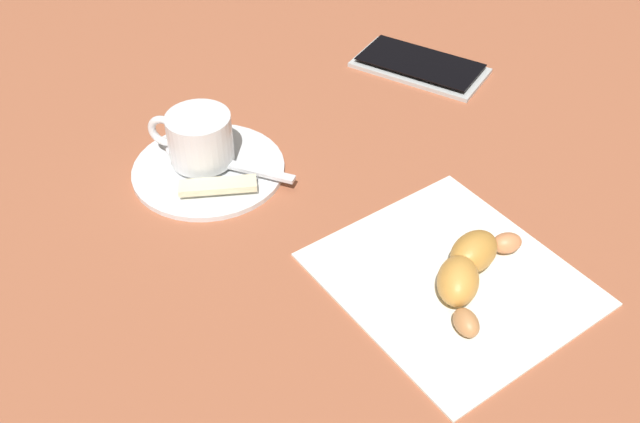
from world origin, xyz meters
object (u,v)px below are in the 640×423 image
object	(u,v)px
sugar_packet	(218,186)
cell_phone	(420,66)
espresso_cup	(199,137)
croissant	(469,268)
saucer	(208,167)
napkin	(451,278)
teaspoon	(207,158)

from	to	relation	value
sugar_packet	cell_phone	size ratio (longest dim) A/B	0.43
espresso_cup	sugar_packet	size ratio (longest dim) A/B	1.07
espresso_cup	croissant	distance (m)	0.27
saucer	sugar_packet	xyz separation A→B (m)	(-0.04, 0.01, 0.01)
napkin	espresso_cup	bearing A→B (deg)	17.21
saucer	croissant	bearing A→B (deg)	-161.93
saucer	napkin	distance (m)	0.24
teaspoon	cell_phone	world-z (taller)	teaspoon
espresso_cup	cell_phone	distance (m)	0.28
napkin	saucer	bearing A→B (deg)	17.64
saucer	croissant	distance (m)	0.26
sugar_packet	croissant	size ratio (longest dim) A/B	0.60
espresso_cup	sugar_packet	bearing A→B (deg)	165.93
espresso_cup	teaspoon	distance (m)	0.02
teaspoon	croissant	bearing A→B (deg)	-162.50
sugar_packet	cell_phone	world-z (taller)	sugar_packet
croissant	cell_phone	distance (m)	0.32
teaspoon	napkin	xyz separation A→B (m)	(-0.24, -0.07, -0.01)
saucer	napkin	bearing A→B (deg)	-162.36
saucer	cell_phone	size ratio (longest dim) A/B	0.88
saucer	teaspoon	distance (m)	0.01
napkin	croissant	distance (m)	0.02
espresso_cup	napkin	size ratio (longest dim) A/B	0.39
napkin	croissant	world-z (taller)	croissant
napkin	cell_phone	distance (m)	0.32
teaspoon	cell_phone	distance (m)	0.28
espresso_cup	teaspoon	world-z (taller)	espresso_cup
teaspoon	croissant	world-z (taller)	croissant
teaspoon	sugar_packet	world-z (taller)	teaspoon
sugar_packet	napkin	bearing A→B (deg)	-34.29
teaspoon	napkin	world-z (taller)	teaspoon
croissant	saucer	bearing A→B (deg)	18.07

